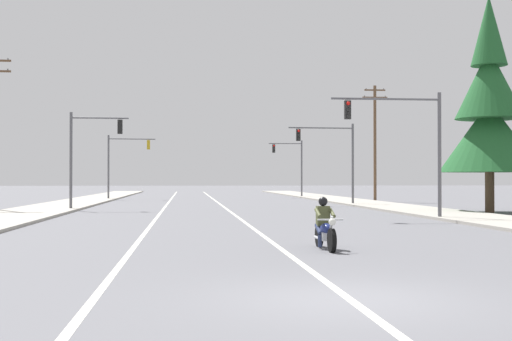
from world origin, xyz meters
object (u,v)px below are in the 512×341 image
(utility_pole_right_far, at_px, (375,139))
(conifer_tree_right_verge_near, at_px, (489,113))
(traffic_signal_far_right, at_px, (292,160))
(traffic_signal_mid_left, at_px, (122,157))
(traffic_signal_near_right, at_px, (408,134))
(motorcycle_with_rider, at_px, (325,228))
(traffic_signal_mid_right, at_px, (334,151))
(traffic_signal_near_left, at_px, (87,147))

(utility_pole_right_far, xyz_separation_m, conifer_tree_right_verge_near, (1.08, -20.34, 0.38))
(traffic_signal_far_right, bearing_deg, traffic_signal_mid_left, -159.09)
(traffic_signal_near_right, distance_m, conifer_tree_right_verge_near, 9.44)
(traffic_signal_far_right, bearing_deg, motorcycle_with_rider, -98.06)
(motorcycle_with_rider, relative_size, traffic_signal_near_right, 0.35)
(traffic_signal_mid_right, height_order, traffic_signal_mid_left, same)
(traffic_signal_near_right, xyz_separation_m, traffic_signal_far_right, (0.77, 40.73, -0.11))
(traffic_signal_mid_right, height_order, traffic_signal_far_right, same)
(traffic_signal_near_left, distance_m, utility_pole_right_far, 27.24)
(traffic_signal_near_right, bearing_deg, conifer_tree_right_verge_near, 41.19)
(traffic_signal_near_left, height_order, utility_pole_right_far, utility_pole_right_far)
(conifer_tree_right_verge_near, bearing_deg, traffic_signal_near_left, 166.81)
(traffic_signal_mid_right, xyz_separation_m, traffic_signal_far_right, (0.32, 22.27, -0.09))
(traffic_signal_near_left, relative_size, traffic_signal_mid_right, 1.00)
(traffic_signal_far_right, bearing_deg, conifer_tree_right_verge_near, -79.84)
(utility_pole_right_far, bearing_deg, traffic_signal_far_right, 109.75)
(motorcycle_with_rider, xyz_separation_m, traffic_signal_far_right, (7.65, 54.00, 3.44))
(traffic_signal_mid_right, height_order, utility_pole_right_far, utility_pole_right_far)
(traffic_signal_far_right, distance_m, utility_pole_right_far, 15.25)
(traffic_signal_mid_left, distance_m, traffic_signal_far_right, 18.89)
(traffic_signal_near_right, relative_size, traffic_signal_mid_left, 1.00)
(traffic_signal_mid_left, bearing_deg, traffic_signal_far_right, 20.91)
(motorcycle_with_rider, distance_m, conifer_tree_right_verge_near, 24.40)
(traffic_signal_far_right, xyz_separation_m, utility_pole_right_far, (5.13, -14.28, 1.47))
(conifer_tree_right_verge_near, bearing_deg, motorcycle_with_rider, -125.56)
(traffic_signal_near_right, relative_size, conifer_tree_right_verge_near, 0.48)
(utility_pole_right_far, bearing_deg, traffic_signal_near_left, -147.20)
(traffic_signal_near_left, xyz_separation_m, conifer_tree_right_verge_near, (23.94, -5.61, 1.85))
(traffic_signal_near_left, bearing_deg, traffic_signal_mid_right, 21.16)
(traffic_signal_mid_right, xyz_separation_m, utility_pole_right_far, (5.45, 7.99, 1.39))
(utility_pole_right_far, bearing_deg, traffic_signal_mid_left, 161.68)
(traffic_signal_near_right, relative_size, traffic_signal_mid_right, 1.00)
(traffic_signal_far_right, relative_size, conifer_tree_right_verge_near, 0.48)
(motorcycle_with_rider, height_order, conifer_tree_right_verge_near, conifer_tree_right_verge_near)
(traffic_signal_mid_left, xyz_separation_m, utility_pole_right_far, (22.77, -7.54, 1.42))
(traffic_signal_near_right, relative_size, traffic_signal_far_right, 1.00)
(traffic_signal_mid_right, xyz_separation_m, traffic_signal_mid_left, (-17.33, 15.53, -0.03))
(traffic_signal_near_left, height_order, traffic_signal_mid_right, same)
(traffic_signal_mid_right, relative_size, traffic_signal_mid_left, 1.00)
(traffic_signal_far_right, height_order, conifer_tree_right_verge_near, conifer_tree_right_verge_near)
(traffic_signal_far_right, bearing_deg, traffic_signal_near_right, -91.09)
(motorcycle_with_rider, bearing_deg, traffic_signal_near_left, 111.99)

